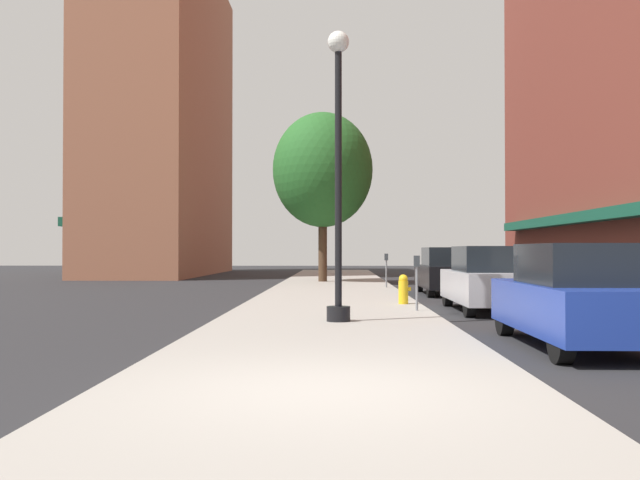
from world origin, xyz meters
TOP-DOWN VIEW (x-y plane):
  - ground_plane at (4.00, 18.00)m, footprint 90.00×90.00m
  - sidewalk_slab at (0.00, 19.00)m, footprint 4.80×50.00m
  - building_far_background at (-11.01, 37.00)m, footprint 6.80×18.00m
  - lamppost at (0.18, 6.86)m, footprint 0.48×0.48m
  - fire_hydrant at (1.92, 11.44)m, footprint 0.33×0.26m
  - parking_meter_near at (2.05, 9.40)m, footprint 0.14×0.09m
  - parking_meter_far at (2.05, 19.79)m, footprint 0.14×0.09m
  - tree_near at (-0.54, 24.88)m, footprint 4.64×4.64m
  - car_blue at (4.00, 3.96)m, footprint 1.80×4.30m
  - car_silver at (4.00, 10.53)m, footprint 1.80×4.30m
  - car_black at (4.00, 17.24)m, footprint 1.80×4.30m

SIDE VIEW (x-z plane):
  - ground_plane at x=4.00m, z-range 0.00..0.00m
  - sidewalk_slab at x=0.00m, z-range 0.00..0.12m
  - fire_hydrant at x=1.92m, z-range 0.12..0.91m
  - car_blue at x=4.00m, z-range -0.02..1.64m
  - car_silver at x=4.00m, z-range -0.02..1.64m
  - car_black at x=4.00m, z-range -0.02..1.64m
  - parking_meter_near at x=2.05m, z-range 0.29..1.60m
  - parking_meter_far at x=2.05m, z-range 0.29..1.60m
  - lamppost at x=0.18m, z-range 0.25..6.15m
  - tree_near at x=-0.54m, z-range 1.36..9.21m
  - building_far_background at x=-11.01m, z-range -0.02..20.21m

